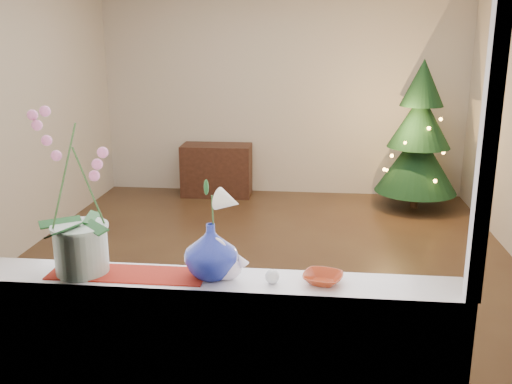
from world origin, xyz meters
TOP-DOWN VIEW (x-y plane):
  - ground at (0.00, 0.00)m, footprint 5.00×5.00m
  - wall_back at (0.00, 2.50)m, footprint 4.50×0.10m
  - wall_front at (0.00, -2.50)m, footprint 4.50×0.10m
  - wall_left at (-2.25, 0.00)m, footprint 0.10×5.00m
  - windowsill at (0.00, -2.37)m, footprint 2.20×0.26m
  - window_frame at (0.00, -2.47)m, footprint 2.22×0.06m
  - runner at (-0.38, -2.37)m, footprint 0.70×0.20m
  - orchid_pot at (-0.59, -2.37)m, footprint 0.32×0.32m
  - swan at (0.06, -2.37)m, footprint 0.23×0.15m
  - blue_vase at (-0.00, -2.35)m, footprint 0.33×0.33m
  - lily at (-0.00, -2.35)m, footprint 0.16×0.09m
  - paperweight at (0.27, -2.39)m, footprint 0.07×0.07m
  - amber_dish at (0.49, -2.37)m, footprint 0.17×0.17m
  - xmas_tree at (1.60, 1.95)m, footprint 1.05×1.05m
  - side_table at (-0.80, 2.25)m, footprint 0.87×0.44m

SIDE VIEW (x-z plane):
  - ground at x=0.00m, z-range 0.00..0.00m
  - side_table at x=-0.80m, z-range 0.00..0.64m
  - xmas_tree at x=1.60m, z-range 0.00..1.71m
  - windowsill at x=0.00m, z-range 0.88..0.92m
  - runner at x=-0.38m, z-range 0.92..0.93m
  - amber_dish at x=0.49m, z-range 0.92..0.96m
  - paperweight at x=0.27m, z-range 0.92..0.98m
  - swan at x=0.06m, z-range 0.92..1.10m
  - blue_vase at x=0.00m, z-range 0.92..1.20m
  - orchid_pot at x=-0.59m, z-range 0.92..1.66m
  - lily at x=0.00m, z-range 1.20..1.41m
  - wall_back at x=0.00m, z-range 0.00..2.70m
  - wall_front at x=0.00m, z-range 0.00..2.70m
  - wall_left at x=-2.25m, z-range 0.00..2.70m
  - window_frame at x=0.00m, z-range 0.90..2.50m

